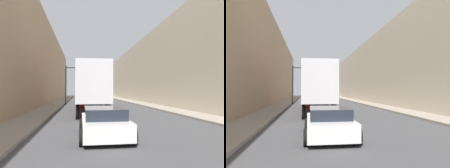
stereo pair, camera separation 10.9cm
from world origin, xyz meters
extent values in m
cube|color=gray|center=(6.07, 30.00, 0.07)|extent=(2.19, 80.00, 0.15)
cube|color=gray|center=(-6.07, 30.00, 0.07)|extent=(2.19, 80.00, 0.15)
cube|color=beige|center=(10.16, 30.00, 5.21)|extent=(6.00, 80.00, 10.41)
cube|color=tan|center=(-10.16, 30.00, 5.87)|extent=(6.00, 80.00, 11.74)
cube|color=silver|center=(-1.85, 20.58, 2.59)|extent=(2.45, 10.05, 2.98)
cube|color=black|center=(-1.85, 20.58, 0.95)|extent=(1.23, 10.05, 0.24)
cube|color=maroon|center=(-1.85, 26.98, 1.40)|extent=(2.45, 2.76, 2.80)
cylinder|color=black|center=(-2.93, 16.75, 0.50)|extent=(0.25, 1.00, 1.00)
cylinder|color=black|center=(-0.77, 16.75, 0.50)|extent=(0.25, 1.00, 1.00)
cylinder|color=black|center=(-2.93, 17.95, 0.50)|extent=(0.25, 1.00, 1.00)
cylinder|color=black|center=(-0.77, 17.95, 0.50)|extent=(0.25, 1.00, 1.00)
cylinder|color=black|center=(-2.93, 26.98, 0.50)|extent=(0.25, 1.00, 1.00)
cylinder|color=black|center=(-0.77, 26.98, 0.50)|extent=(0.25, 1.00, 1.00)
cube|color=silver|center=(-1.75, 10.87, 0.50)|extent=(1.84, 4.26, 0.65)
cube|color=#1E232D|center=(-1.75, 10.66, 1.04)|extent=(1.62, 2.35, 0.44)
cylinder|color=black|center=(-2.67, 12.30, 0.32)|extent=(0.25, 0.64, 0.64)
cylinder|color=black|center=(-0.83, 12.30, 0.32)|extent=(0.25, 0.64, 0.64)
cylinder|color=black|center=(-2.67, 9.34, 0.32)|extent=(0.25, 0.64, 0.64)
cylinder|color=black|center=(-0.83, 9.34, 0.32)|extent=(0.25, 0.64, 0.64)
cylinder|color=black|center=(-4.82, 33.45, 2.79)|extent=(0.20, 0.20, 5.58)
cube|color=black|center=(-2.23, 33.45, 5.28)|extent=(5.18, 0.12, 0.12)
cube|color=black|center=(-3.09, 33.45, 4.77)|extent=(0.30, 0.24, 0.90)
sphere|color=red|center=(-3.09, 33.31, 4.77)|extent=(0.18, 0.18, 0.18)
cube|color=black|center=(-1.36, 33.45, 4.77)|extent=(0.30, 0.24, 0.90)
sphere|color=red|center=(-1.36, 33.31, 5.05)|extent=(0.18, 0.18, 0.18)
camera|label=1|loc=(-2.75, 1.46, 1.99)|focal=35.00mm
camera|label=2|loc=(-2.65, 1.44, 1.99)|focal=35.00mm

